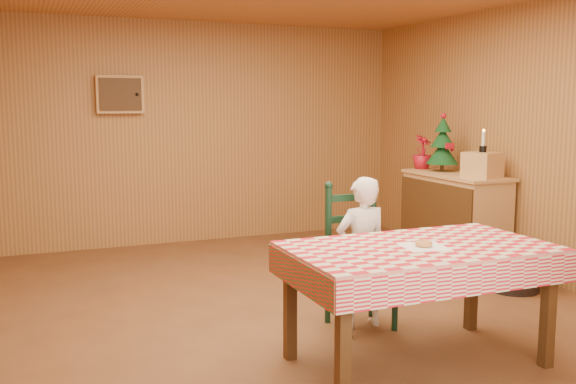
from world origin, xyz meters
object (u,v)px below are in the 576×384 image
object	(u,v)px
shelf_unit	(454,218)
crate	(482,165)
christmas_tree	(443,145)
seated_child	(362,253)
storage_bin	(514,265)
ladder_chair	(358,259)
dining_table	(419,258)

from	to	relation	value
shelf_unit	crate	bearing A→B (deg)	-88.77
crate	christmas_tree	distance (m)	0.67
seated_child	storage_bin	distance (m)	1.78
seated_child	crate	bearing A→B (deg)	-152.40
ladder_chair	crate	distance (m)	2.16
seated_child	storage_bin	world-z (taller)	seated_child
crate	christmas_tree	bearing A→B (deg)	90.00
dining_table	storage_bin	xyz separation A→B (m)	(1.72, 1.04, -0.46)
ladder_chair	shelf_unit	xyz separation A→B (m)	(1.87, 1.32, -0.04)
ladder_chair	storage_bin	xyz separation A→B (m)	(1.72, 0.25, -0.28)
dining_table	storage_bin	distance (m)	2.06
crate	seated_child	bearing A→B (deg)	-152.40
seated_child	shelf_unit	bearing A→B (deg)	-143.52
seated_child	storage_bin	size ratio (longest dim) A/B	2.49
shelf_unit	dining_table	bearing A→B (deg)	-131.49
seated_child	christmas_tree	bearing A→B (deg)	-139.00
shelf_unit	christmas_tree	world-z (taller)	christmas_tree
storage_bin	dining_table	bearing A→B (deg)	-148.84
dining_table	crate	bearing A→B (deg)	42.37
dining_table	shelf_unit	xyz separation A→B (m)	(1.87, 2.11, -0.22)
christmas_tree	storage_bin	xyz separation A→B (m)	(-0.16, -1.32, -0.98)
christmas_tree	storage_bin	world-z (taller)	christmas_tree
ladder_chair	crate	xyz separation A→B (m)	(1.87, 0.92, 0.55)
dining_table	seated_child	world-z (taller)	seated_child
shelf_unit	christmas_tree	size ratio (longest dim) A/B	2.00
seated_child	christmas_tree	world-z (taller)	christmas_tree
dining_table	seated_child	size ratio (longest dim) A/B	1.47
ladder_chair	christmas_tree	distance (m)	2.55
dining_table	crate	distance (m)	2.56
shelf_unit	storage_bin	size ratio (longest dim) A/B	2.74
storage_bin	crate	bearing A→B (deg)	76.82
storage_bin	seated_child	bearing A→B (deg)	-169.82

